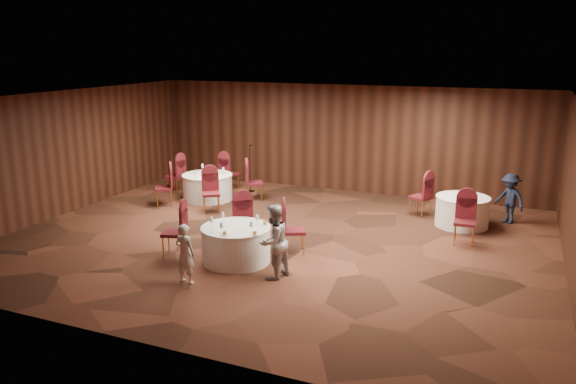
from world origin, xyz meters
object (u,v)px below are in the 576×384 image
at_px(man_c, 510,198).
at_px(woman_a, 185,254).
at_px(table_left, 208,187).
at_px(table_main, 236,244).
at_px(table_right, 462,211).
at_px(mic_stand, 250,178).
at_px(woman_b, 274,242).

bearing_deg(man_c, woman_a, -94.01).
bearing_deg(table_left, table_main, -52.71).
height_order(table_right, woman_a, woman_a).
height_order(table_main, woman_a, woman_a).
xyz_separation_m(table_main, woman_a, (-0.36, -1.32, 0.20)).
distance_m(table_left, woman_a, 5.93).
bearing_deg(table_right, woman_a, -128.12).
distance_m(mic_stand, woman_b, 6.65).
xyz_separation_m(table_left, woman_b, (4.07, -4.43, 0.34)).
height_order(table_right, mic_stand, mic_stand).
height_order(table_left, woman_b, woman_b).
xyz_separation_m(table_right, mic_stand, (-6.30, 1.04, 0.03)).
bearing_deg(table_main, table_left, 127.29).
distance_m(table_left, woman_b, 6.03).
distance_m(table_main, table_left, 4.99).
xyz_separation_m(mic_stand, man_c, (7.35, -0.34, 0.22)).
relative_size(table_main, man_c, 1.12).
distance_m(mic_stand, man_c, 7.36).
bearing_deg(woman_b, table_right, 163.95).
distance_m(table_main, mic_stand, 5.75).
height_order(woman_a, man_c, man_c).
height_order(table_main, man_c, man_c).
bearing_deg(mic_stand, table_left, -118.98).
height_order(woman_b, man_c, woman_b).
relative_size(table_right, mic_stand, 0.90).
distance_m(table_main, man_c, 7.06).
relative_size(table_main, mic_stand, 0.98).
xyz_separation_m(table_left, woman_a, (2.66, -5.29, 0.20)).
bearing_deg(mic_stand, man_c, -2.64).
height_order(table_right, woman_b, woman_b).
distance_m(table_right, woman_b, 5.56).
distance_m(table_main, woman_a, 1.38).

